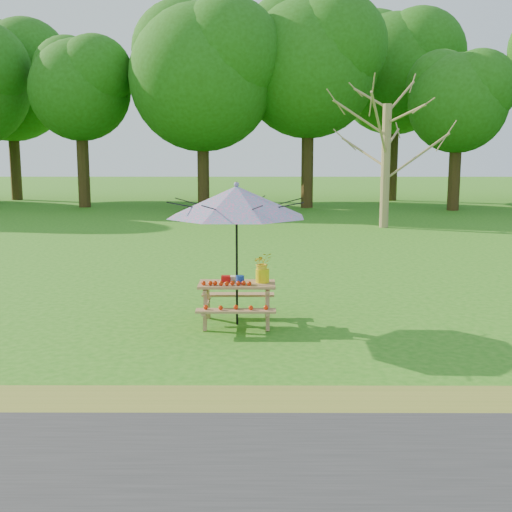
{
  "coord_description": "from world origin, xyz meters",
  "views": [
    {
      "loc": [
        3.1,
        -9.35,
        2.72
      ],
      "look_at": [
        3.07,
        0.5,
        1.1
      ],
      "focal_mm": 45.0,
      "sensor_mm": 36.0,
      "label": 1
    }
  ],
  "objects_px": {
    "flower_bucket": "(262,267)",
    "picnic_table": "(237,304)",
    "bare_tree": "(389,51)",
    "patio_umbrella": "(236,202)"
  },
  "relations": [
    {
      "from": "patio_umbrella",
      "to": "flower_bucket",
      "type": "height_order",
      "value": "patio_umbrella"
    },
    {
      "from": "picnic_table",
      "to": "flower_bucket",
      "type": "height_order",
      "value": "flower_bucket"
    },
    {
      "from": "bare_tree",
      "to": "patio_umbrella",
      "type": "bearing_deg",
      "value": -110.34
    },
    {
      "from": "bare_tree",
      "to": "flower_bucket",
      "type": "relative_size",
      "value": 21.27
    },
    {
      "from": "bare_tree",
      "to": "picnic_table",
      "type": "distance_m",
      "value": 15.14
    },
    {
      "from": "bare_tree",
      "to": "patio_umbrella",
      "type": "height_order",
      "value": "bare_tree"
    },
    {
      "from": "patio_umbrella",
      "to": "flower_bucket",
      "type": "xyz_separation_m",
      "value": [
        0.4,
        0.05,
        -1.03
      ]
    },
    {
      "from": "flower_bucket",
      "to": "picnic_table",
      "type": "bearing_deg",
      "value": -172.14
    },
    {
      "from": "bare_tree",
      "to": "flower_bucket",
      "type": "xyz_separation_m",
      "value": [
        -4.46,
        -13.06,
        -5.2
      ]
    },
    {
      "from": "flower_bucket",
      "to": "patio_umbrella",
      "type": "bearing_deg",
      "value": -172.53
    }
  ]
}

